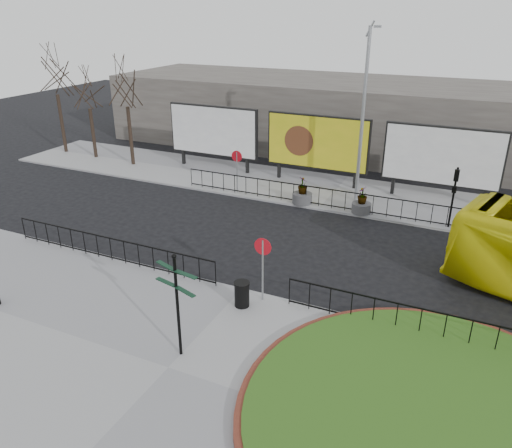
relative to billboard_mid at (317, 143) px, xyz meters
The scene contains 23 objects.
ground 13.31m from the billboard_mid, 83.40° to the right, with size 90.00×90.00×0.00m, color black.
pavement_near 18.21m from the billboard_mid, 85.23° to the right, with size 30.00×10.00×0.12m, color gray.
pavement_far 3.10m from the billboard_mid, 32.94° to the right, with size 44.00×6.00×0.12m, color gray.
brick_edge 19.36m from the billboard_mid, 62.06° to the right, with size 10.40×10.40×0.18m, color brown.
grass_lawn 19.36m from the billboard_mid, 62.06° to the right, with size 10.00×10.00×0.22m, color #294E15.
railing_near_left 14.15m from the billboard_mid, 108.73° to the right, with size 10.00×0.10×1.10m, color black, non-canonical shape.
railing_near_right 15.62m from the billboard_mid, 58.92° to the right, with size 9.00×0.10×1.10m, color black, non-canonical shape.
railing_far 4.84m from the billboard_mid, 55.75° to the right, with size 18.00×0.10×1.10m, color black, non-canonical shape.
speed_sign_far 5.04m from the billboard_mid, 134.46° to the right, with size 0.64×0.07×2.47m.
speed_sign_near 13.62m from the billboard_mid, 79.41° to the right, with size 0.64×0.07×2.47m.
billboard_left 7.00m from the billboard_mid, behind, with size 6.20×0.31×4.10m.
billboard_mid is the anchor object (origin of this frame).
billboard_right 7.00m from the billboard_mid, ahead, with size 6.20×0.31×4.10m.
lamp_post 4.23m from the billboard_mid, 33.25° to the right, with size 0.74×0.18×9.23m.
signal_pole_a 8.80m from the billboard_mid, 24.42° to the right, with size 0.22×0.26×3.00m.
tree_left 12.63m from the billboard_mid, behind, with size 2.00×2.00×7.00m, color #2D2119, non-canonical shape.
tree_mid 16.05m from the billboard_mid, behind, with size 2.00×2.00×6.20m, color #2D2119, non-canonical shape.
tree_far 19.07m from the billboard_mid, behind, with size 2.00×2.00×7.50m, color #2D2119, non-canonical shape.
building_backdrop 9.15m from the billboard_mid, 80.57° to the left, with size 40.00×10.00×5.00m, color #67615A.
fingerpost_sign 17.33m from the billboard_mid, 85.05° to the right, with size 1.61×0.65×3.45m.
litter_bin 14.33m from the billboard_mid, 81.90° to the right, with size 0.57×0.57×0.95m.
planter_b 4.11m from the billboard_mid, 82.84° to the right, with size 1.07×1.07×1.50m.
planter_c 5.52m from the billboard_mid, 43.99° to the right, with size 1.00×1.00×1.43m.
Camera 1 is at (7.35, -14.64, 9.95)m, focal length 35.00 mm.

